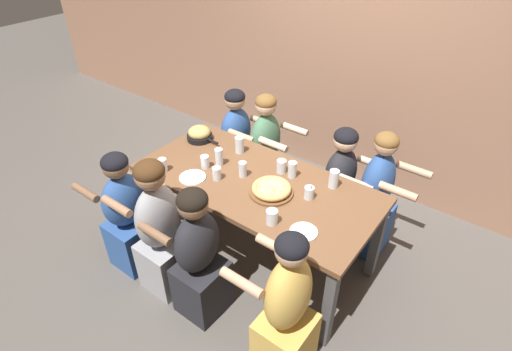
{
  "coord_description": "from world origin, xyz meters",
  "views": [
    {
      "loc": [
        1.47,
        -1.96,
        2.6
      ],
      "look_at": [
        0.0,
        0.0,
        0.84
      ],
      "focal_mm": 28.0,
      "sensor_mm": 36.0,
      "label": 1
    }
  ],
  "objects_px": {
    "drinking_glass_j": "(334,179)",
    "diner_near_center": "(199,259)",
    "drinking_glass_e": "(243,169)",
    "drinking_glass_f": "(281,166)",
    "skillet_bowl": "(200,134)",
    "diner_far_right": "(374,200)",
    "drinking_glass_a": "(217,174)",
    "drinking_glass_h": "(240,145)",
    "diner_near_left": "(127,216)",
    "drinking_glass_b": "(163,166)",
    "drinking_glass_c": "(205,162)",
    "cocktail_glass_blue": "(309,193)",
    "diner_far_midleft": "(265,155)",
    "diner_near_right": "(286,312)",
    "diner_far_midright": "(339,188)",
    "drinking_glass_d": "(292,171)",
    "empty_plate_b": "(304,232)",
    "drinking_glass_i": "(219,157)",
    "pizza_board_main": "(271,189)",
    "drinking_glass_g": "(272,218)",
    "empty_plate_a": "(193,177)",
    "diner_far_left": "(237,146)"
  },
  "relations": [
    {
      "from": "drinking_glass_h",
      "to": "drinking_glass_i",
      "type": "bearing_deg",
      "value": -92.77
    },
    {
      "from": "drinking_glass_j",
      "to": "pizza_board_main",
      "type": "bearing_deg",
      "value": -133.33
    },
    {
      "from": "diner_near_center",
      "to": "diner_far_midleft",
      "type": "bearing_deg",
      "value": 16.33
    },
    {
      "from": "drinking_glass_d",
      "to": "diner_far_midleft",
      "type": "distance_m",
      "value": 0.8
    },
    {
      "from": "empty_plate_b",
      "to": "diner_far_right",
      "type": "relative_size",
      "value": 0.16
    },
    {
      "from": "pizza_board_main",
      "to": "drinking_glass_f",
      "type": "bearing_deg",
      "value": 109.27
    },
    {
      "from": "cocktail_glass_blue",
      "to": "skillet_bowl",
      "type": "bearing_deg",
      "value": 173.59
    },
    {
      "from": "drinking_glass_b",
      "to": "drinking_glass_e",
      "type": "height_order",
      "value": "drinking_glass_e"
    },
    {
      "from": "cocktail_glass_blue",
      "to": "diner_far_midright",
      "type": "height_order",
      "value": "diner_far_midright"
    },
    {
      "from": "diner_far_left",
      "to": "drinking_glass_d",
      "type": "bearing_deg",
      "value": 63.94
    },
    {
      "from": "diner_near_left",
      "to": "drinking_glass_d",
      "type": "bearing_deg",
      "value": -47.59
    },
    {
      "from": "drinking_glass_a",
      "to": "drinking_glass_d",
      "type": "bearing_deg",
      "value": 40.02
    },
    {
      "from": "empty_plate_a",
      "to": "cocktail_glass_blue",
      "type": "bearing_deg",
      "value": 21.32
    },
    {
      "from": "pizza_board_main",
      "to": "drinking_glass_a",
      "type": "height_order",
      "value": "drinking_glass_a"
    },
    {
      "from": "drinking_glass_j",
      "to": "diner_near_right",
      "type": "bearing_deg",
      "value": -76.61
    },
    {
      "from": "drinking_glass_h",
      "to": "drinking_glass_c",
      "type": "bearing_deg",
      "value": -102.59
    },
    {
      "from": "diner_far_midleft",
      "to": "empty_plate_a",
      "type": "bearing_deg",
      "value": -1.48
    },
    {
      "from": "pizza_board_main",
      "to": "diner_near_center",
      "type": "xyz_separation_m",
      "value": [
        -0.18,
        -0.61,
        -0.31
      ]
    },
    {
      "from": "drinking_glass_b",
      "to": "drinking_glass_a",
      "type": "bearing_deg",
      "value": 22.5
    },
    {
      "from": "drinking_glass_j",
      "to": "diner_near_center",
      "type": "xyz_separation_m",
      "value": [
        -0.5,
        -0.95,
        -0.35
      ]
    },
    {
      "from": "drinking_glass_j",
      "to": "diner_far_midright",
      "type": "height_order",
      "value": "diner_far_midright"
    },
    {
      "from": "drinking_glass_d",
      "to": "drinking_glass_j",
      "type": "xyz_separation_m",
      "value": [
        0.31,
        0.07,
        0.01
      ]
    },
    {
      "from": "cocktail_glass_blue",
      "to": "diner_near_center",
      "type": "height_order",
      "value": "diner_near_center"
    },
    {
      "from": "cocktail_glass_blue",
      "to": "drinking_glass_c",
      "type": "relative_size",
      "value": 1.11
    },
    {
      "from": "drinking_glass_g",
      "to": "diner_far_midright",
      "type": "height_order",
      "value": "diner_far_midright"
    },
    {
      "from": "drinking_glass_b",
      "to": "drinking_glass_f",
      "type": "bearing_deg",
      "value": 35.84
    },
    {
      "from": "skillet_bowl",
      "to": "diner_far_right",
      "type": "relative_size",
      "value": 0.28
    },
    {
      "from": "empty_plate_b",
      "to": "drinking_glass_g",
      "type": "height_order",
      "value": "drinking_glass_g"
    },
    {
      "from": "empty_plate_a",
      "to": "drinking_glass_j",
      "type": "distance_m",
      "value": 1.07
    },
    {
      "from": "drinking_glass_d",
      "to": "drinking_glass_j",
      "type": "distance_m",
      "value": 0.32
    },
    {
      "from": "cocktail_glass_blue",
      "to": "drinking_glass_i",
      "type": "bearing_deg",
      "value": -175.69
    },
    {
      "from": "drinking_glass_e",
      "to": "drinking_glass_f",
      "type": "height_order",
      "value": "drinking_glass_e"
    },
    {
      "from": "empty_plate_a",
      "to": "empty_plate_b",
      "type": "distance_m",
      "value": 1.0
    },
    {
      "from": "drinking_glass_g",
      "to": "drinking_glass_b",
      "type": "bearing_deg",
      "value": -179.19
    },
    {
      "from": "drinking_glass_b",
      "to": "diner_near_left",
      "type": "relative_size",
      "value": 0.1
    },
    {
      "from": "drinking_glass_j",
      "to": "drinking_glass_a",
      "type": "bearing_deg",
      "value": -149.46
    },
    {
      "from": "skillet_bowl",
      "to": "cocktail_glass_blue",
      "type": "xyz_separation_m",
      "value": [
        1.2,
        -0.13,
        -0.01
      ]
    },
    {
      "from": "diner_far_right",
      "to": "drinking_glass_a",
      "type": "bearing_deg",
      "value": -49.68
    },
    {
      "from": "empty_plate_a",
      "to": "drinking_glass_c",
      "type": "height_order",
      "value": "drinking_glass_c"
    },
    {
      "from": "cocktail_glass_blue",
      "to": "drinking_glass_j",
      "type": "relative_size",
      "value": 0.81
    },
    {
      "from": "drinking_glass_e",
      "to": "diner_far_left",
      "type": "bearing_deg",
      "value": 132.55
    },
    {
      "from": "diner_far_midleft",
      "to": "diner_near_right",
      "type": "bearing_deg",
      "value": 39.96
    },
    {
      "from": "skillet_bowl",
      "to": "drinking_glass_a",
      "type": "height_order",
      "value": "skillet_bowl"
    },
    {
      "from": "drinking_glass_c",
      "to": "drinking_glass_f",
      "type": "height_order",
      "value": "drinking_glass_f"
    },
    {
      "from": "empty_plate_b",
      "to": "diner_near_right",
      "type": "height_order",
      "value": "diner_near_right"
    },
    {
      "from": "empty_plate_a",
      "to": "diner_near_left",
      "type": "bearing_deg",
      "value": -131.94
    },
    {
      "from": "empty_plate_a",
      "to": "drinking_glass_i",
      "type": "relative_size",
      "value": 1.42
    },
    {
      "from": "drinking_glass_h",
      "to": "diner_near_left",
      "type": "relative_size",
      "value": 0.13
    },
    {
      "from": "drinking_glass_e",
      "to": "diner_far_left",
      "type": "distance_m",
      "value": 0.98
    },
    {
      "from": "drinking_glass_c",
      "to": "diner_far_midright",
      "type": "bearing_deg",
      "value": 42.52
    }
  ]
}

